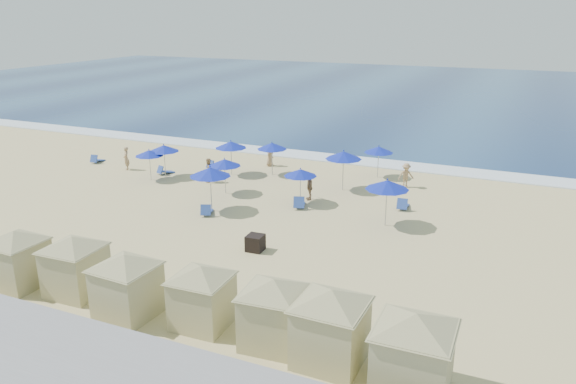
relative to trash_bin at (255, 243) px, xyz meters
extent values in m
plane|color=#C7B77E|center=(-3.96, 2.47, -0.39)|extent=(160.00, 160.00, 0.00)
cube|color=navy|center=(-3.96, 57.47, -0.36)|extent=(160.00, 80.00, 0.06)
cube|color=white|center=(-3.96, 17.97, -0.35)|extent=(160.00, 2.50, 0.08)
cube|color=gray|center=(-3.96, -10.53, 0.16)|extent=(160.00, 2.20, 1.10)
cube|color=black|center=(0.00, 0.00, 0.00)|extent=(0.80, 0.80, 0.77)
cube|color=tan|center=(-7.28, -7.08, 0.58)|extent=(1.99, 1.99, 1.92)
cube|color=#989163|center=(-7.28, -7.08, 1.54)|extent=(2.09, 2.09, 0.08)
pyramid|color=#989163|center=(-7.28, -7.08, 2.02)|extent=(4.21, 4.21, 0.48)
cube|color=tan|center=(-4.59, -6.68, 0.59)|extent=(2.03, 2.03, 1.96)
cube|color=#989163|center=(-4.59, -6.68, 1.57)|extent=(2.13, 2.13, 0.08)
pyramid|color=#989163|center=(-4.59, -6.68, 2.06)|extent=(4.29, 4.29, 0.49)
cube|color=tan|center=(-1.59, -7.21, 0.60)|extent=(2.08, 2.08, 1.96)
cube|color=#989163|center=(-1.59, -7.21, 1.58)|extent=(2.18, 2.18, 0.08)
pyramid|color=#989163|center=(-1.59, -7.21, 2.07)|extent=(4.30, 4.30, 0.49)
cube|color=tan|center=(1.32, -6.67, 0.55)|extent=(1.93, 1.93, 1.86)
cube|color=#989163|center=(1.32, -6.67, 1.48)|extent=(2.02, 2.02, 0.07)
pyramid|color=#989163|center=(1.32, -6.67, 1.94)|extent=(4.08, 4.08, 0.47)
cube|color=tan|center=(4.19, -6.74, 0.59)|extent=(2.09, 2.09, 1.95)
cube|color=#989163|center=(4.19, -6.74, 1.56)|extent=(2.19, 2.19, 0.08)
pyramid|color=#989163|center=(4.19, -6.74, 2.05)|extent=(4.25, 4.25, 0.49)
cube|color=tan|center=(6.28, -6.92, 0.65)|extent=(2.11, 2.11, 2.07)
cube|color=#989163|center=(6.28, -6.92, 1.69)|extent=(2.21, 2.21, 0.08)
pyramid|color=#989163|center=(6.28, -6.92, 2.20)|extent=(4.54, 4.54, 0.52)
cube|color=tan|center=(9.01, -7.42, 0.68)|extent=(2.16, 2.16, 2.13)
cube|color=#989163|center=(9.01, -7.42, 1.75)|extent=(2.27, 2.27, 0.09)
pyramid|color=#989163|center=(9.01, -7.42, 2.28)|extent=(4.67, 4.67, 0.53)
cylinder|color=#A5A8AD|center=(-11.34, 8.58, 0.54)|extent=(0.05, 0.05, 1.85)
cone|color=#0E1F9E|center=(-11.34, 8.58, 1.63)|extent=(2.04, 2.04, 0.44)
sphere|color=#0E1F9E|center=(-11.34, 8.58, 1.90)|extent=(0.08, 0.08, 0.08)
cylinder|color=#A5A8AD|center=(-11.84, 7.62, 0.46)|extent=(0.04, 0.04, 1.70)
cone|color=#0E1F9E|center=(-11.84, 7.62, 1.47)|extent=(1.87, 1.87, 0.40)
sphere|color=#0E1F9E|center=(-11.84, 7.62, 1.71)|extent=(0.07, 0.07, 0.07)
cylinder|color=#A5A8AD|center=(-7.47, 10.92, 0.59)|extent=(0.05, 0.05, 1.96)
cone|color=#0E1F9E|center=(-7.47, 10.92, 1.75)|extent=(2.16, 2.16, 0.46)
sphere|color=#0E1F9E|center=(-7.47, 10.92, 2.03)|extent=(0.08, 0.08, 0.08)
cylinder|color=#A5A8AD|center=(-5.74, 7.09, 0.53)|extent=(0.05, 0.05, 1.82)
cone|color=#0E1F9E|center=(-5.74, 7.09, 1.60)|extent=(2.01, 2.01, 0.43)
sphere|color=#0E1F9E|center=(-5.74, 7.09, 1.87)|extent=(0.08, 0.08, 0.08)
cylinder|color=#A5A8AD|center=(-4.84, 3.97, 0.67)|extent=(0.06, 0.06, 2.11)
cone|color=#0E1F9E|center=(-4.84, 3.97, 1.92)|extent=(2.33, 2.33, 0.50)
sphere|color=#0E1F9E|center=(-4.84, 3.97, 2.22)|extent=(0.09, 0.09, 0.09)
cylinder|color=#A5A8AD|center=(-4.90, 12.09, 0.55)|extent=(0.05, 0.05, 1.87)
cone|color=#0E1F9E|center=(-4.90, 12.09, 1.66)|extent=(2.07, 2.07, 0.44)
sphere|color=#0E1F9E|center=(-4.90, 12.09, 1.93)|extent=(0.08, 0.08, 0.08)
cylinder|color=#A5A8AD|center=(-0.70, 7.15, 0.49)|extent=(0.05, 0.05, 1.75)
cone|color=#0E1F9E|center=(-0.70, 7.15, 1.53)|extent=(1.94, 1.94, 0.42)
sphere|color=#0E1F9E|center=(-0.70, 7.15, 1.78)|extent=(0.07, 0.07, 0.07)
cylinder|color=#A5A8AD|center=(1.97, 14.43, 0.51)|extent=(0.05, 0.05, 1.78)
cone|color=#0E1F9E|center=(1.97, 14.43, 1.56)|extent=(1.97, 1.97, 0.42)
sphere|color=#0E1F9E|center=(1.97, 14.43, 1.82)|extent=(0.08, 0.08, 0.08)
cylinder|color=#A5A8AD|center=(0.71, 10.75, 0.66)|extent=(0.05, 0.05, 2.08)
cone|color=#0E1F9E|center=(0.71, 10.75, 1.89)|extent=(2.30, 2.30, 0.49)
sphere|color=#0E1F9E|center=(0.71, 10.75, 2.19)|extent=(0.09, 0.09, 0.09)
cylinder|color=#A5A8AD|center=(4.79, 5.73, 0.65)|extent=(0.05, 0.05, 2.07)
cone|color=#0E1F9E|center=(4.79, 5.73, 1.88)|extent=(2.29, 2.29, 0.49)
sphere|color=#0E1F9E|center=(4.79, 5.73, 2.18)|extent=(0.09, 0.09, 0.09)
cube|color=#2A469A|center=(-18.37, 9.77, -0.23)|extent=(0.71, 1.23, 0.32)
cube|color=#2A469A|center=(-18.30, 9.29, 0.00)|extent=(0.59, 0.39, 0.56)
cube|color=#2A469A|center=(-11.79, 9.27, -0.23)|extent=(0.90, 1.24, 0.31)
cube|color=#2A469A|center=(-11.96, 8.82, -0.01)|extent=(0.60, 0.48, 0.55)
cube|color=#2A469A|center=(-9.36, 11.87, -0.22)|extent=(0.88, 1.35, 0.34)
cube|color=#2A469A|center=(-9.49, 11.36, 0.03)|extent=(0.65, 0.48, 0.60)
cube|color=#2A469A|center=(-4.81, 3.42, -0.22)|extent=(1.00, 1.33, 0.33)
cube|color=#2A469A|center=(-4.60, 2.96, 0.02)|extent=(0.65, 0.53, 0.58)
cube|color=#2A469A|center=(-0.55, 6.67, -0.21)|extent=(1.03, 1.46, 0.37)
cube|color=#2A469A|center=(-0.36, 6.14, 0.06)|extent=(0.71, 0.55, 0.64)
cube|color=#2A469A|center=(5.03, 8.88, -0.22)|extent=(0.70, 1.30, 0.35)
cube|color=#2A469A|center=(5.08, 8.35, 0.04)|extent=(0.62, 0.39, 0.61)
imported|color=#A2815A|center=(-14.97, 8.98, 0.45)|extent=(0.69, 0.72, 1.66)
imported|color=#A2815A|center=(-7.99, 8.74, 0.42)|extent=(0.86, 0.96, 1.61)
imported|color=#A2815A|center=(-0.50, 8.09, 0.40)|extent=(0.80, 0.98, 1.56)
imported|color=#A2815A|center=(4.24, 12.92, 0.41)|extent=(1.19, 1.08, 1.60)
imported|color=#A2815A|center=(-6.06, 14.11, 0.41)|extent=(0.54, 0.79, 1.58)
camera|label=1|loc=(11.42, -21.77, 10.45)|focal=35.00mm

